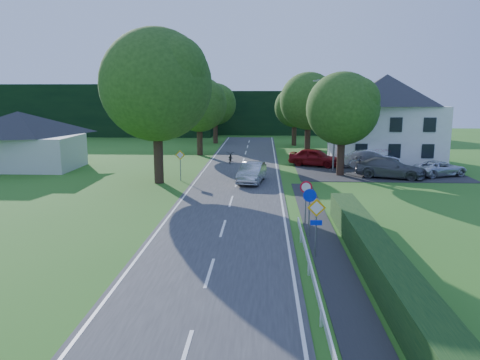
# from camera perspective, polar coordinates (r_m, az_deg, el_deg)

# --- Properties ---
(ground) EXTENTS (160.00, 160.00, 0.00)m
(ground) POSITION_cam_1_polar(r_m,az_deg,el_deg) (13.32, -6.90, -21.00)
(ground) COLOR #2C631C
(ground) RESTS_ON ground
(road) EXTENTS (7.00, 80.00, 0.04)m
(road) POSITION_cam_1_polar(r_m,az_deg,el_deg) (31.98, -0.84, -1.80)
(road) COLOR #333335
(road) RESTS_ON ground
(footpath) EXTENTS (1.50, 44.00, 0.04)m
(footpath) POSITION_cam_1_polar(r_m,az_deg,el_deg) (15.16, 14.18, -16.98)
(footpath) COLOR #28272A
(footpath) RESTS_ON ground
(parking_pad) EXTENTS (14.00, 16.00, 0.04)m
(parking_pad) POSITION_cam_1_polar(r_m,az_deg,el_deg) (45.78, 15.44, 1.65)
(parking_pad) COLOR #28272A
(parking_pad) RESTS_ON ground
(line_edge_left) EXTENTS (0.12, 80.00, 0.01)m
(line_edge_left) POSITION_cam_1_polar(r_m,az_deg,el_deg) (32.35, -6.60, -1.68)
(line_edge_left) COLOR white
(line_edge_left) RESTS_ON road
(line_edge_right) EXTENTS (0.12, 80.00, 0.01)m
(line_edge_right) POSITION_cam_1_polar(r_m,az_deg,el_deg) (31.93, 4.99, -1.82)
(line_edge_right) COLOR white
(line_edge_right) RESTS_ON road
(line_centre) EXTENTS (0.12, 80.00, 0.01)m
(line_centre) POSITION_cam_1_polar(r_m,az_deg,el_deg) (31.97, -0.84, -1.76)
(line_centre) COLOR white
(line_centre) RESTS_ON road
(hedge_right) EXTENTS (1.20, 30.00, 1.30)m
(hedge_right) POSITION_cam_1_polar(r_m,az_deg,el_deg) (13.57, 22.79, -18.02)
(hedge_right) COLOR black
(hedge_right) RESTS_ON ground
(tree_main) EXTENTS (9.40, 9.40, 11.64)m
(tree_main) POSITION_cam_1_polar(r_m,az_deg,el_deg) (36.07, -10.11, 8.77)
(tree_main) COLOR #224615
(tree_main) RESTS_ON ground
(tree_left_far) EXTENTS (7.00, 7.00, 8.58)m
(tree_left_far) POSITION_cam_1_polar(r_m,az_deg,el_deg) (51.70, -4.97, 7.76)
(tree_left_far) COLOR #224615
(tree_left_far) RESTS_ON ground
(tree_right_far) EXTENTS (7.40, 7.40, 9.09)m
(tree_right_far) POSITION_cam_1_polar(r_m,az_deg,el_deg) (53.42, 8.31, 8.06)
(tree_right_far) COLOR #224615
(tree_right_far) RESTS_ON ground
(tree_left_back) EXTENTS (6.60, 6.60, 8.07)m
(tree_left_back) POSITION_cam_1_polar(r_m,az_deg,el_deg) (63.55, -3.03, 8.12)
(tree_left_back) COLOR #224615
(tree_left_back) RESTS_ON ground
(tree_right_back) EXTENTS (6.20, 6.20, 7.56)m
(tree_right_back) POSITION_cam_1_polar(r_m,az_deg,el_deg) (61.35, 6.67, 7.73)
(tree_right_back) COLOR #224615
(tree_right_back) RESTS_ON ground
(tree_right_mid) EXTENTS (7.00, 7.00, 8.58)m
(tree_right_mid) POSITION_cam_1_polar(r_m,az_deg,el_deg) (39.76, 12.32, 6.65)
(tree_right_mid) COLOR #224615
(tree_right_mid) RESTS_ON ground
(treeline_left) EXTENTS (44.00, 6.00, 8.00)m
(treeline_left) POSITION_cam_1_polar(r_m,az_deg,el_deg) (79.14, -19.60, 8.02)
(treeline_left) COLOR black
(treeline_left) RESTS_ON ground
(treeline_right) EXTENTS (30.00, 5.00, 7.00)m
(treeline_right) POSITION_cam_1_polar(r_m,az_deg,el_deg) (77.45, 7.40, 8.13)
(treeline_right) COLOR black
(treeline_right) RESTS_ON ground
(bungalow_left) EXTENTS (11.00, 6.50, 5.20)m
(bungalow_left) POSITION_cam_1_polar(r_m,az_deg,el_deg) (46.88, -25.25, 4.53)
(bungalow_left) COLOR beige
(bungalow_left) RESTS_ON ground
(house_white) EXTENTS (10.60, 8.40, 8.60)m
(house_white) POSITION_cam_1_polar(r_m,az_deg,el_deg) (48.70, 17.26, 7.27)
(house_white) COLOR white
(house_white) RESTS_ON ground
(streetlight) EXTENTS (2.03, 0.18, 8.00)m
(streetlight) POSITION_cam_1_polar(r_m,az_deg,el_deg) (41.65, 11.29, 7.11)
(streetlight) COLOR slate
(streetlight) RESTS_ON ground
(sign_priority_right) EXTENTS (0.78, 0.09, 2.59)m
(sign_priority_right) POSITION_cam_1_polar(r_m,az_deg,el_deg) (19.94, 9.29, -4.47)
(sign_priority_right) COLOR slate
(sign_priority_right) RESTS_ON ground
(sign_roundabout) EXTENTS (0.64, 0.08, 2.37)m
(sign_roundabout) POSITION_cam_1_polar(r_m,az_deg,el_deg) (22.86, 8.47, -2.79)
(sign_roundabout) COLOR slate
(sign_roundabout) RESTS_ON ground
(sign_speed_limit) EXTENTS (0.64, 0.11, 2.37)m
(sign_speed_limit) POSITION_cam_1_polar(r_m,az_deg,el_deg) (24.78, 8.04, -1.49)
(sign_speed_limit) COLOR slate
(sign_speed_limit) RESTS_ON ground
(sign_priority_left) EXTENTS (0.78, 0.09, 2.44)m
(sign_priority_left) POSITION_cam_1_polar(r_m,az_deg,el_deg) (37.09, -7.30, 2.53)
(sign_priority_left) COLOR slate
(sign_priority_left) RESTS_ON ground
(moving_car) EXTENTS (2.31, 4.85, 1.53)m
(moving_car) POSITION_cam_1_polar(r_m,az_deg,el_deg) (36.06, 1.45, 0.91)
(moving_car) COLOR #B8B9BD
(moving_car) RESTS_ON road
(motorcycle) EXTENTS (0.75, 2.11, 1.10)m
(motorcycle) POSITION_cam_1_polar(r_m,az_deg,el_deg) (46.23, -1.15, 2.84)
(motorcycle) COLOR black
(motorcycle) RESTS_ON road
(parked_car_red) EXTENTS (5.22, 3.76, 1.65)m
(parked_car_red) POSITION_cam_1_polar(r_m,az_deg,el_deg) (44.55, 9.12, 2.76)
(parked_car_red) COLOR maroon
(parked_car_red) RESTS_ON parking_pad
(parked_car_silver_a) EXTENTS (5.28, 2.14, 1.70)m
(parked_car_silver_a) POSITION_cam_1_polar(r_m,az_deg,el_deg) (44.80, 15.58, 2.57)
(parked_car_silver_a) COLOR silver
(parked_car_silver_a) RESTS_ON parking_pad
(parked_car_grey) EXTENTS (5.89, 3.78, 1.59)m
(parked_car_grey) POSITION_cam_1_polar(r_m,az_deg,el_deg) (39.95, 17.77, 1.41)
(parked_car_grey) COLOR #515156
(parked_car_grey) RESTS_ON parking_pad
(parked_car_silver_b) EXTENTS (4.99, 3.65, 1.26)m
(parked_car_silver_b) POSITION_cam_1_polar(r_m,az_deg,el_deg) (42.28, 23.21, 1.32)
(parked_car_silver_b) COLOR silver
(parked_car_silver_b) RESTS_ON parking_pad
(parasol) EXTENTS (2.52, 2.55, 1.85)m
(parasol) POSITION_cam_1_polar(r_m,az_deg,el_deg) (44.84, 16.67, 2.62)
(parasol) COLOR red
(parasol) RESTS_ON parking_pad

